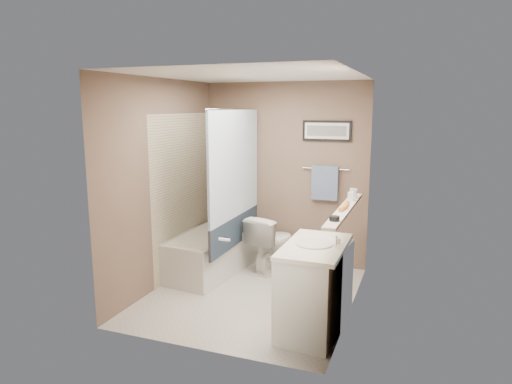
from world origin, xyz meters
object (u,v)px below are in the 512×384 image
(bathtub, at_px, (213,251))
(soap_bottle, at_px, (351,194))
(toilet, at_px, (272,242))
(candle_bowl_near, at_px, (334,218))
(hair_brush_back, at_px, (346,205))
(glass_jar, at_px, (353,193))
(hair_brush_front, at_px, (343,208))
(vanity, at_px, (315,290))

(bathtub, bearing_deg, soap_bottle, -5.05)
(toilet, height_order, candle_bowl_near, candle_bowl_near)
(hair_brush_back, distance_m, glass_jar, 0.47)
(hair_brush_front, distance_m, hair_brush_back, 0.14)
(candle_bowl_near, height_order, hair_brush_back, hair_brush_back)
(vanity, bearing_deg, soap_bottle, 81.03)
(candle_bowl_near, bearing_deg, soap_bottle, 90.00)
(candle_bowl_near, xyz_separation_m, hair_brush_front, (0.00, 0.45, 0.00))
(soap_bottle, bearing_deg, toilet, 149.08)
(bathtub, relative_size, vanity, 1.67)
(toilet, height_order, glass_jar, glass_jar)
(bathtub, distance_m, glass_jar, 2.02)
(glass_jar, bearing_deg, bathtub, 173.57)
(bathtub, bearing_deg, hair_brush_front, -17.96)
(toilet, bearing_deg, hair_brush_back, 153.51)
(candle_bowl_near, distance_m, glass_jar, 1.06)
(hair_brush_front, height_order, soap_bottle, soap_bottle)
(bathtub, relative_size, toilet, 2.06)
(toilet, distance_m, hair_brush_back, 1.63)
(hair_brush_front, relative_size, hair_brush_back, 1.00)
(vanity, bearing_deg, toilet, 127.25)
(toilet, bearing_deg, bathtub, 36.67)
(toilet, distance_m, hair_brush_front, 1.72)
(vanity, height_order, hair_brush_front, hair_brush_front)
(vanity, bearing_deg, glass_jar, 83.39)
(vanity, bearing_deg, bathtub, 149.77)
(toilet, relative_size, hair_brush_front, 3.31)
(toilet, height_order, soap_bottle, soap_bottle)
(vanity, relative_size, soap_bottle, 6.61)
(bathtub, xyz_separation_m, candle_bowl_near, (1.79, -1.26, 0.89))
(vanity, xyz_separation_m, hair_brush_front, (0.19, 0.31, 0.74))
(toilet, distance_m, candle_bowl_near, 2.03)
(candle_bowl_near, bearing_deg, bathtub, 144.75)
(hair_brush_front, bearing_deg, bathtub, 155.56)
(bathtub, relative_size, soap_bottle, 11.02)
(toilet, relative_size, soap_bottle, 5.35)
(toilet, bearing_deg, soap_bottle, 164.04)
(soap_bottle, bearing_deg, bathtub, 168.48)
(soap_bottle, bearing_deg, hair_brush_back, -90.00)
(candle_bowl_near, relative_size, hair_brush_front, 0.41)
(vanity, bearing_deg, candle_bowl_near, -32.54)
(vanity, relative_size, hair_brush_back, 4.09)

